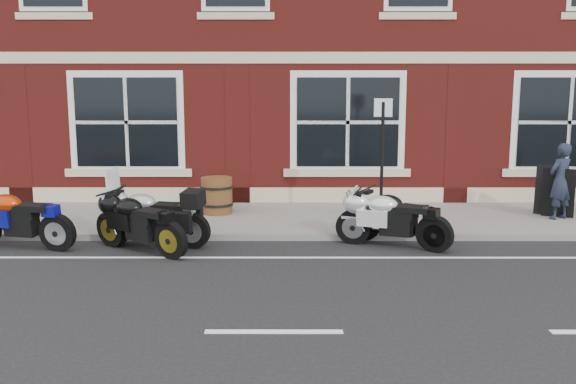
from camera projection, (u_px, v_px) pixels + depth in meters
The scene contains 12 objects.
ground at pixel (278, 261), 10.36m from camera, with size 80.00×80.00×0.00m, color black.
sidewalk at pixel (281, 219), 13.31m from camera, with size 30.00×3.00×0.12m, color slate.
kerb at pixel (280, 237), 11.75m from camera, with size 30.00×0.16×0.12m, color slate.
moto_touring_silver at pixel (151, 214), 11.28m from camera, with size 2.06×0.69×1.37m.
moto_sport_red at pixel (18, 217), 11.11m from camera, with size 2.10×0.66×0.96m.
moto_sport_black at pixel (139, 221), 10.84m from camera, with size 1.79×1.27×0.93m.
moto_sport_silver at pixel (391, 217), 11.19m from camera, with size 1.96×0.81×0.92m.
moto_naked_black at pixel (398, 216), 11.28m from camera, with size 1.68×1.33×0.91m.
pedestrian_left at pixel (560, 181), 12.89m from camera, with size 0.56×0.37×1.54m, color #1A202F.
a_board_sign at pixel (555, 191), 13.19m from camera, with size 0.63×0.42×1.04m, color black, non-canonical shape.
barrel_planter at pixel (217, 195), 13.52m from camera, with size 0.69×0.69×0.77m.
parking_sign at pixel (382, 153), 12.27m from camera, with size 0.34×0.09×2.44m.
Camera 1 is at (0.18, -10.03, 2.84)m, focal length 40.00 mm.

